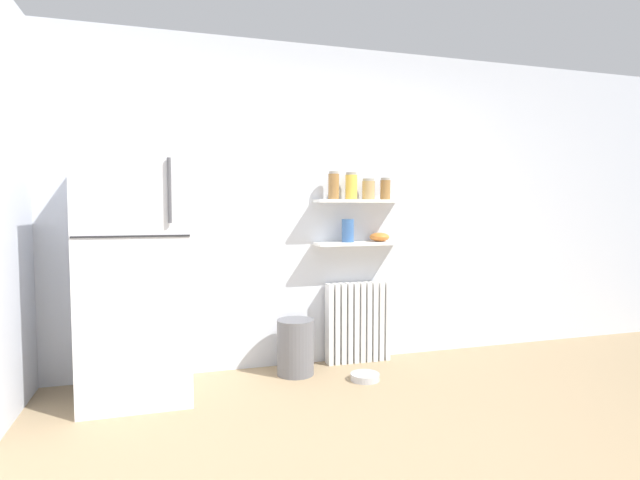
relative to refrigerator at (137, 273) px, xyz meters
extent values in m
plane|color=#9E8460|center=(1.50, -1.15, -0.85)|extent=(7.04, 7.04, 0.00)
cube|color=silver|center=(1.50, 0.40, 0.45)|extent=(7.04, 0.10, 2.60)
cube|color=silver|center=(0.00, 0.00, 0.00)|extent=(0.70, 0.70, 1.70)
cube|color=#262628|center=(0.00, -0.36, 0.27)|extent=(0.68, 0.01, 0.01)
cylinder|color=#4C4C51|center=(0.22, -0.37, 0.55)|extent=(0.02, 0.02, 0.40)
cube|color=white|center=(1.46, 0.27, -0.52)|extent=(0.04, 0.12, 0.67)
cube|color=white|center=(1.52, 0.27, -0.52)|extent=(0.04, 0.12, 0.67)
cube|color=white|center=(1.58, 0.27, -0.52)|extent=(0.04, 0.12, 0.67)
cube|color=white|center=(1.63, 0.27, -0.52)|extent=(0.04, 0.12, 0.67)
cube|color=white|center=(1.69, 0.27, -0.52)|extent=(0.04, 0.12, 0.67)
cube|color=white|center=(1.74, 0.27, -0.52)|extent=(0.04, 0.12, 0.67)
cube|color=white|center=(1.80, 0.27, -0.52)|extent=(0.04, 0.12, 0.67)
cube|color=white|center=(1.86, 0.27, -0.52)|extent=(0.04, 0.12, 0.67)
cube|color=white|center=(1.91, 0.27, -0.52)|extent=(0.04, 0.12, 0.67)
cube|color=white|center=(1.97, 0.27, -0.52)|extent=(0.04, 0.12, 0.67)
cube|color=white|center=(1.72, 0.24, 0.15)|extent=(0.74, 0.22, 0.02)
cube|color=white|center=(1.72, 0.24, 0.50)|extent=(0.74, 0.22, 0.02)
cylinder|color=olive|center=(1.49, 0.24, 0.61)|extent=(0.09, 0.09, 0.20)
cylinder|color=gray|center=(1.49, 0.24, 0.72)|extent=(0.08, 0.08, 0.02)
cylinder|color=yellow|center=(1.64, 0.24, 0.61)|extent=(0.10, 0.10, 0.20)
cylinder|color=gray|center=(1.64, 0.24, 0.72)|extent=(0.09, 0.09, 0.02)
cylinder|color=tan|center=(1.79, 0.24, 0.58)|extent=(0.10, 0.10, 0.15)
cylinder|color=gray|center=(1.79, 0.24, 0.67)|extent=(0.10, 0.10, 0.02)
cylinder|color=olive|center=(1.94, 0.24, 0.59)|extent=(0.09, 0.09, 0.16)
cylinder|color=gray|center=(1.94, 0.24, 0.68)|extent=(0.08, 0.08, 0.02)
cylinder|color=#38609E|center=(1.61, 0.24, 0.25)|extent=(0.10, 0.10, 0.19)
ellipsoid|color=orange|center=(1.89, 0.24, 0.20)|extent=(0.17, 0.17, 0.07)
cylinder|color=slate|center=(1.14, 0.11, -0.63)|extent=(0.28, 0.28, 0.43)
cylinder|color=#B7B7BC|center=(1.60, -0.18, -0.82)|extent=(0.22, 0.22, 0.05)
camera|label=1|loc=(0.22, -3.56, 0.44)|focal=27.91mm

